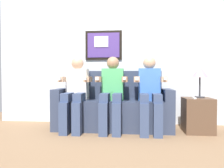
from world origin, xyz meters
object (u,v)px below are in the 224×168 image
Objects in this scene: person_on_right at (150,91)px; side_table_right at (198,115)px; spare_remote_on_table at (194,98)px; couch at (113,109)px; person_on_left at (76,90)px; person_in_middle at (112,90)px; table_lamp at (200,73)px.

side_table_right is (0.69, 0.06, -0.36)m from person_on_right.
person_on_right is 0.62m from spare_remote_on_table.
couch is at bearing 169.04° from spare_remote_on_table.
person_on_right is (1.10, 0.00, 0.00)m from person_on_left.
person_on_left is at bearing 180.00° from person_in_middle.
spare_remote_on_table is (1.16, -0.06, -0.10)m from person_in_middle.
person_in_middle is 8.54× the size of spare_remote_on_table.
table_lamp reaches higher than couch.
side_table_right is (1.79, 0.06, -0.36)m from person_on_left.
person_in_middle is 2.41× the size of table_lamp.
person_on_right is (0.55, 0.00, 0.00)m from person_in_middle.
person_in_middle is at bearing -175.66° from table_lamp.
person_on_right reaches higher than table_lamp.
couch is 3.56× the size of side_table_right.
person_on_right is at bearing 174.64° from spare_remote_on_table.
person_on_left is 1.85m from table_lamp.
side_table_right is at bearing -135.10° from table_lamp.
person_on_right is 0.77m from table_lamp.
person_on_left reaches higher than table_lamp.
couch is 0.65m from person_on_right.
person_in_middle is (-0.00, -0.17, 0.29)m from couch.
table_lamp reaches higher than spare_remote_on_table.
table_lamp is at bearing 52.00° from spare_remote_on_table.
person_on_left is at bearing 180.00° from person_on_right.
table_lamp is at bearing 3.04° from person_on_left.
side_table_right is 0.61m from table_lamp.
person_on_left is at bearing 178.09° from spare_remote_on_table.
spare_remote_on_table is at bearing -128.00° from table_lamp.
person_in_middle reaches higher than spare_remote_on_table.
side_table_right is at bearing 2.84° from person_in_middle.
person_in_middle is at bearing -177.16° from side_table_right.
couch is 0.34m from person_in_middle.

